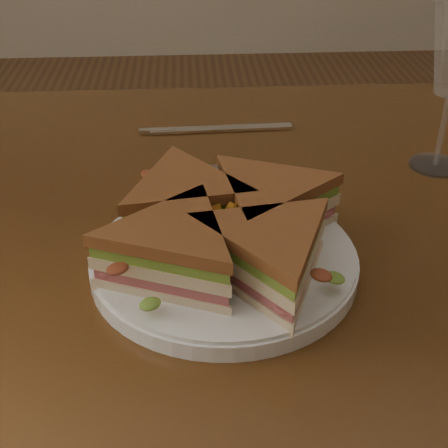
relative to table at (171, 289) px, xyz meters
name	(u,v)px	position (x,y,z in m)	size (l,w,h in m)	color
table	(171,289)	(0.00, 0.00, 0.00)	(1.20, 0.80, 0.75)	#381F0C
plate	(224,261)	(0.06, -0.09, 0.11)	(0.25, 0.25, 0.02)	white
sandwich_wedges	(224,229)	(0.06, -0.09, 0.14)	(0.30, 0.30, 0.06)	beige
crisps_mound	(224,232)	(0.06, -0.09, 0.14)	(0.09, 0.09, 0.05)	#B26716
spoon	(198,166)	(0.04, 0.11, 0.10)	(0.18, 0.06, 0.01)	silver
knife	(211,130)	(0.06, 0.23, 0.10)	(0.22, 0.02, 0.00)	silver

